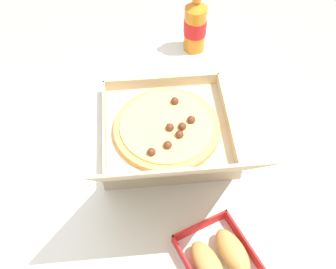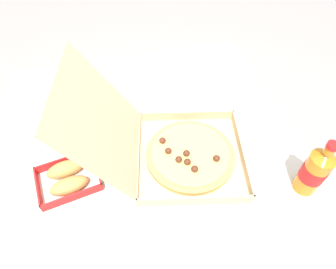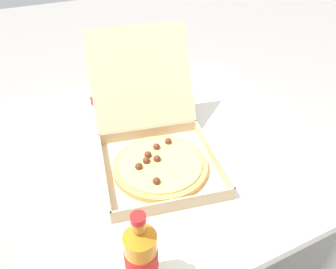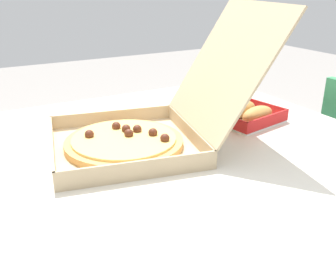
# 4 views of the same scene
# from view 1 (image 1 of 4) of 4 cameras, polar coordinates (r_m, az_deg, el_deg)

# --- Properties ---
(dining_table) EXTENTS (1.11, 1.08, 0.74)m
(dining_table) POSITION_cam_1_polar(r_m,az_deg,el_deg) (1.21, -2.33, -7.30)
(dining_table) COLOR silver
(dining_table) RESTS_ON ground_plane
(pizza_box_open) EXTENTS (0.46, 0.61, 0.35)m
(pizza_box_open) POSITION_cam_1_polar(r_m,az_deg,el_deg) (1.16, 0.10, -0.07)
(pizza_box_open) COLOR tan
(pizza_box_open) RESTS_ON dining_table
(bread_side_box) EXTENTS (0.18, 0.21, 0.06)m
(bread_side_box) POSITION_cam_1_polar(r_m,az_deg,el_deg) (1.02, 6.92, -16.08)
(bread_side_box) COLOR white
(bread_side_box) RESTS_ON dining_table
(cola_bottle) EXTENTS (0.07, 0.07, 0.22)m
(cola_bottle) POSITION_cam_1_polar(r_m,az_deg,el_deg) (1.44, 3.64, 14.29)
(cola_bottle) COLOR orange
(cola_bottle) RESTS_ON dining_table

